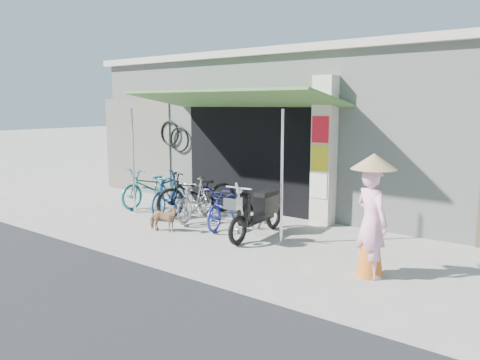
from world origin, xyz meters
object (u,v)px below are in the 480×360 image
Objects in this scene: bike_black at (198,192)px; bike_silver at (196,199)px; bike_teal at (151,186)px; bike_navy at (227,206)px; moped at (258,211)px; bike_blue at (169,194)px; nun at (372,217)px; street_dog at (163,219)px.

bike_black reaches higher than bike_silver.
bike_teal is 1.55m from bike_black.
bike_silver is 0.95× the size of bike_navy.
moped is (2.06, -0.60, -0.04)m from bike_black.
bike_blue is 0.87× the size of nun.
bike_silver reaches higher than street_dog.
bike_navy is (1.14, -0.39, -0.10)m from bike_black.
moped is at bearing 4.74° from bike_black.
bike_silver is 0.83m from bike_navy.
bike_blue is at bearing -23.05° from bike_teal.
bike_black is 1.23× the size of bike_navy.
bike_teal is 1.02× the size of nun.
bike_blue is at bearing -123.50° from bike_black.
bike_teal is 1.11m from bike_blue.
moped is at bearing -25.51° from bike_navy.
moped reaches higher than bike_teal.
bike_blue is 0.98× the size of bike_navy.
bike_teal is 0.93× the size of bike_black.
bike_teal is 6.23m from nun.
bike_silver is at bearing -16.83° from street_dog.
bike_blue reaches higher than bike_silver.
bike_black is 0.51m from bike_silver.
bike_navy is 1.30m from street_dog.
bike_navy is at bearing -17.77° from bike_blue.
bike_teal is 1.90m from bike_silver.
bike_silver reaches higher than bike_navy.
bike_navy is (0.83, 0.01, -0.03)m from bike_silver.
bike_black is at bearing 114.23° from bike_silver.
street_dog is at bearing -136.30° from bike_navy.
bike_blue is at bearing 17.14° from street_dog.
nun reaches higher than bike_blue.
bike_teal reaches higher than bike_blue.
bike_teal reaches higher than bike_navy.
bike_black is at bearing 18.60° from bike_blue.
street_dog is at bearing -52.72° from bike_black.
nun is at bearing -20.63° from moped.
nun is at bearing 4.41° from bike_black.
street_dog is 0.34× the size of nun.
bike_teal is 3.00× the size of street_dog.
bike_silver is 1.09m from street_dog.
bike_silver is at bearing -15.04° from bike_teal.
bike_blue is 1.65m from bike_navy.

